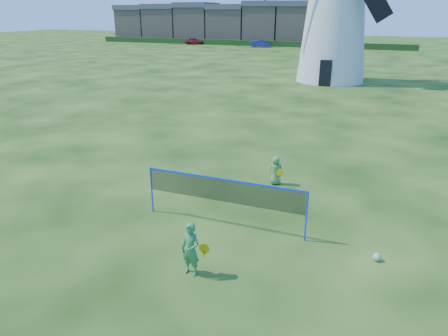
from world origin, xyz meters
name	(u,v)px	position (x,y,z in m)	size (l,w,h in m)	color
ground	(213,216)	(0.00, 0.00, 0.00)	(220.00, 220.00, 0.00)	black
windmill	(336,8)	(-0.35, 28.86, 6.46)	(13.29, 6.14, 18.49)	white
badminton_net	(224,191)	(0.56, -0.43, 1.14)	(5.05, 0.05, 1.55)	blue
player_girl	(191,249)	(0.72, -3.05, 0.70)	(0.70, 0.42, 1.41)	#358543
player_boy	(276,170)	(1.21, 3.27, 0.55)	(0.68, 0.54, 1.10)	#559447
play_ball	(377,257)	(5.03, -0.74, 0.11)	(0.22, 0.22, 0.22)	green
terraced_houses	(228,23)	(-27.04, 72.00, 3.88)	(49.83, 8.40, 8.00)	tan
hedge	(242,43)	(-22.00, 66.00, 0.50)	(62.00, 0.80, 1.00)	#193814
car_left	(194,41)	(-31.67, 65.37, 0.61)	(1.45, 3.60, 1.23)	maroon
car_right	(260,44)	(-17.53, 63.65, 0.62)	(1.32, 3.78, 1.24)	navy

